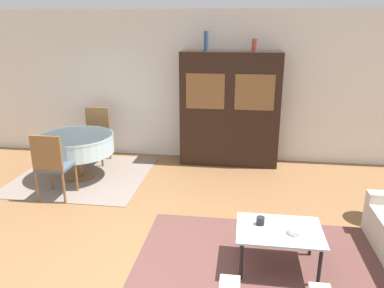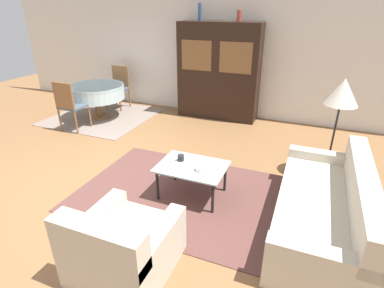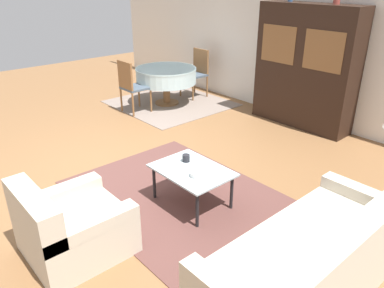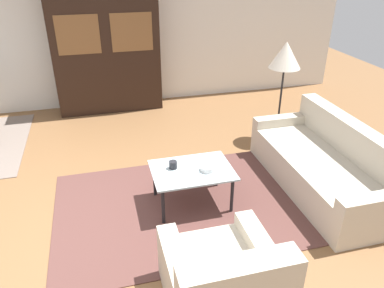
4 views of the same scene
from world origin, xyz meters
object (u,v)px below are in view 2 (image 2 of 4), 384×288
at_px(vase_tall, 200,12).
at_px(vase_short, 239,16).
at_px(armchair, 123,247).
at_px(display_cabinet, 218,72).
at_px(couch, 326,209).
at_px(dining_table, 96,92).
at_px(dining_chair_far, 119,85).
at_px(cup, 181,158).
at_px(coffee_table, 192,169).
at_px(bowl, 202,169).
at_px(dining_chair_near, 69,103).
at_px(floor_lamp, 342,95).

relative_size(vase_tall, vase_short, 1.56).
xyz_separation_m(armchair, display_cabinet, (-0.53, 4.47, 0.72)).
height_order(couch, vase_tall, vase_tall).
distance_m(couch, dining_table, 5.14).
bearing_deg(armchair, dining_table, 130.87).
height_order(couch, vase_short, vase_short).
xyz_separation_m(dining_table, dining_chair_far, (0.00, 0.82, -0.02)).
relative_size(display_cabinet, cup, 23.24).
bearing_deg(coffee_table, bowl, -22.14).
bearing_deg(dining_table, dining_chair_near, -90.00).
distance_m(dining_chair_near, floor_lamp, 4.76).
bearing_deg(floor_lamp, armchair, -123.74).
height_order(armchair, cup, armchair).
relative_size(armchair, vase_tall, 2.65).
xyz_separation_m(dining_chair_far, vase_short, (2.80, 0.24, 1.55)).
relative_size(dining_table, vase_short, 5.61).
distance_m(floor_lamp, bowl, 2.12).
distance_m(dining_table, cup, 3.48).
distance_m(armchair, vase_tall, 4.95).
relative_size(bowl, vase_tall, 0.46).
xyz_separation_m(display_cabinet, cup, (0.46, -3.01, -0.52)).
distance_m(dining_table, floor_lamp, 4.82).
xyz_separation_m(armchair, dining_chair_far, (-2.95, 4.23, 0.28)).
distance_m(cup, bowl, 0.37).
distance_m(display_cabinet, vase_tall, 1.24).
xyz_separation_m(couch, bowl, (-1.45, 0.01, 0.19)).
bearing_deg(cup, vase_tall, 106.57).
xyz_separation_m(dining_chair_near, bowl, (3.23, -1.27, -0.09)).
height_order(dining_table, vase_tall, vase_tall).
xyz_separation_m(coffee_table, vase_short, (-0.27, 3.09, 1.71)).
distance_m(dining_chair_near, vase_tall, 3.17).
bearing_deg(cup, floor_lamp, 32.55).
height_order(dining_table, cup, dining_table).
xyz_separation_m(dining_chair_near, dining_chair_far, (0.00, 1.64, 0.00)).
xyz_separation_m(couch, cup, (-1.80, 0.15, 0.21)).
distance_m(couch, display_cabinet, 3.95).
distance_m(dining_table, vase_tall, 2.76).
bearing_deg(dining_chair_far, cup, 136.17).
xyz_separation_m(couch, dining_chair_far, (-4.68, 2.91, 0.28)).
distance_m(coffee_table, dining_chair_near, 3.30).
relative_size(cup, bowl, 0.57).
bearing_deg(vase_short, armchair, -88.04).
height_order(couch, cup, couch).
bearing_deg(coffee_table, dining_chair_near, 158.61).
relative_size(couch, display_cabinet, 1.03).
distance_m(dining_chair_near, bowl, 3.47).
bearing_deg(floor_lamp, display_cabinet, 141.26).
bearing_deg(display_cabinet, coffee_table, -78.05).
distance_m(armchair, dining_table, 4.52).
bearing_deg(floor_lamp, couch, -91.44).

